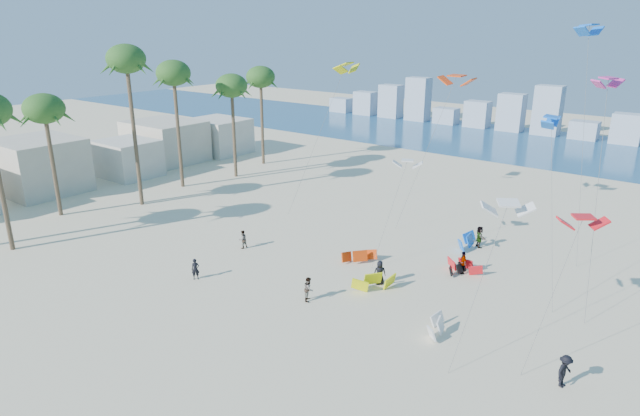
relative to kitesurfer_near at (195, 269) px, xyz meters
The scene contains 10 objects.
ground 8.14m from the kitesurfer_near, 73.27° to the right, with size 220.00×220.00×0.00m, color beige.
ocean 64.29m from the kitesurfer_near, 87.92° to the left, with size 220.00×220.00×0.00m, color navy.
kitesurfer_near is the anchor object (origin of this frame).
kitesurfer_mid 9.10m from the kitesurfer_near, 16.57° to the left, with size 0.83×0.65×1.71m, color gray.
kitesurfers_far 19.12m from the kitesurfer_near, 34.78° to the left, with size 31.01×16.94×1.87m.
grounded_kites 17.20m from the kitesurfer_near, 40.22° to the left, with size 11.87×17.41×1.07m.
flying_kites 25.73m from the kitesurfer_near, 44.90° to the left, with size 38.25×23.75×18.56m.
palm_row 24.18m from the kitesurfer_near, 157.04° to the left, with size 9.08×44.80×16.34m.
beachfront_buildings 34.02m from the kitesurfer_near, 157.40° to the left, with size 11.50×43.00×6.00m.
distant_skyline 74.29m from the kitesurfer_near, 89.12° to the left, with size 85.00×3.00×8.40m.
Camera 1 is at (27.30, -15.48, 17.93)m, focal length 30.32 mm.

